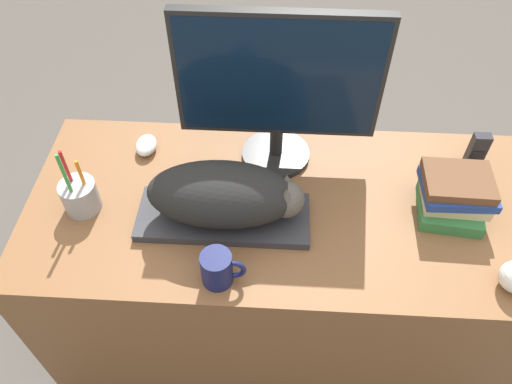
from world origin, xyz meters
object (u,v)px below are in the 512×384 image
(computer_mouse, at_px, (146,145))
(pen_cup, at_px, (80,195))
(cat, at_px, (227,195))
(phone, at_px, (477,150))
(keyboard, at_px, (223,217))
(book_stack, at_px, (454,195))
(monitor, at_px, (279,84))
(coffee_mug, at_px, (218,269))

(computer_mouse, xyz_separation_m, pen_cup, (-0.12, -0.23, 0.03))
(cat, height_order, phone, cat)
(keyboard, relative_size, pen_cup, 2.07)
(keyboard, relative_size, book_stack, 2.42)
(monitor, height_order, phone, monitor)
(monitor, height_order, pen_cup, monitor)
(cat, relative_size, monitor, 0.74)
(computer_mouse, bearing_deg, book_stack, -12.06)
(coffee_mug, height_order, book_stack, book_stack)
(cat, bearing_deg, monitor, 64.58)
(computer_mouse, xyz_separation_m, book_stack, (0.85, -0.18, 0.04))
(monitor, bearing_deg, cat, -115.42)
(pen_cup, distance_m, book_stack, 0.97)
(computer_mouse, height_order, phone, phone)
(computer_mouse, distance_m, coffee_mug, 0.50)
(computer_mouse, height_order, book_stack, book_stack)
(keyboard, relative_size, phone, 4.09)
(cat, height_order, pen_cup, pen_cup)
(computer_mouse, relative_size, phone, 0.79)
(phone, bearing_deg, book_stack, -119.67)
(book_stack, bearing_deg, keyboard, -173.46)
(computer_mouse, distance_m, book_stack, 0.87)
(cat, distance_m, coffee_mug, 0.19)
(coffee_mug, bearing_deg, cat, 88.26)
(keyboard, bearing_deg, phone, 19.52)
(computer_mouse, distance_m, phone, 0.95)
(computer_mouse, bearing_deg, cat, -43.18)
(cat, relative_size, pen_cup, 1.82)
(cat, relative_size, computer_mouse, 4.53)
(coffee_mug, relative_size, phone, 0.98)
(computer_mouse, xyz_separation_m, phone, (0.95, -0.00, 0.03))
(monitor, xyz_separation_m, pen_cup, (-0.51, -0.22, -0.21))
(computer_mouse, relative_size, book_stack, 0.47)
(keyboard, distance_m, book_stack, 0.60)
(keyboard, xyz_separation_m, coffee_mug, (0.01, -0.18, 0.03))
(cat, xyz_separation_m, coffee_mug, (-0.01, -0.18, -0.06))
(cat, distance_m, monitor, 0.31)
(book_stack, bearing_deg, cat, -173.31)
(monitor, xyz_separation_m, coffee_mug, (-0.12, -0.42, -0.21))
(book_stack, bearing_deg, monitor, 159.27)
(computer_mouse, bearing_deg, coffee_mug, -58.72)
(keyboard, xyz_separation_m, pen_cup, (-0.38, 0.02, 0.04))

